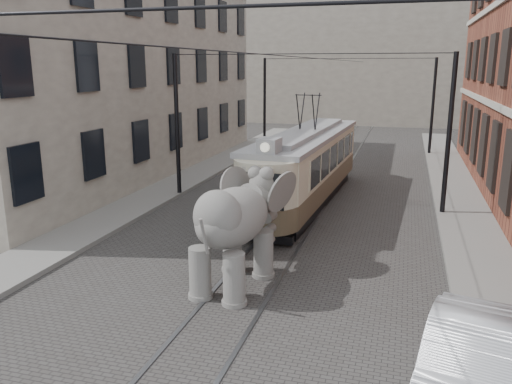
% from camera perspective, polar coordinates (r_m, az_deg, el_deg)
% --- Properties ---
extents(ground, '(120.00, 120.00, 0.00)m').
position_cam_1_polar(ground, '(15.35, 1.38, -7.19)').
color(ground, '#3D3A38').
extents(tram_rails, '(1.54, 80.00, 0.02)m').
position_cam_1_polar(tram_rails, '(15.35, 1.38, -7.15)').
color(tram_rails, slate).
rests_on(tram_rails, ground).
extents(sidewalk_right, '(2.00, 60.00, 0.15)m').
position_cam_1_polar(sidewalk_right, '(15.07, 24.28, -8.60)').
color(sidewalk_right, slate).
rests_on(sidewalk_right, ground).
extents(sidewalk_left, '(2.00, 60.00, 0.15)m').
position_cam_1_polar(sidewalk_left, '(18.02, -19.09, -4.50)').
color(sidewalk_left, slate).
rests_on(sidewalk_left, ground).
extents(stucco_building, '(7.00, 24.00, 10.00)m').
position_cam_1_polar(stucco_building, '(28.00, -15.69, 12.32)').
color(stucco_building, gray).
rests_on(stucco_building, ground).
extents(distant_block, '(28.00, 10.00, 14.00)m').
position_cam_1_polar(distant_block, '(54.00, 12.81, 15.13)').
color(distant_block, gray).
rests_on(distant_block, ground).
extents(catenary, '(11.00, 30.20, 6.00)m').
position_cam_1_polar(catenary, '(19.41, 4.68, 6.38)').
color(catenary, black).
rests_on(catenary, ground).
extents(tram, '(2.92, 11.27, 4.43)m').
position_cam_1_polar(tram, '(20.92, 5.68, 4.72)').
color(tram, beige).
rests_on(tram, ground).
extents(elephant, '(3.11, 4.94, 2.86)m').
position_cam_1_polar(elephant, '(12.90, -2.58, -4.62)').
color(elephant, slate).
rests_on(elephant, ground).
extents(parked_car, '(2.32, 4.52, 1.42)m').
position_cam_1_polar(parked_car, '(9.58, 22.78, -17.45)').
color(parked_car, silver).
rests_on(parked_car, ground).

